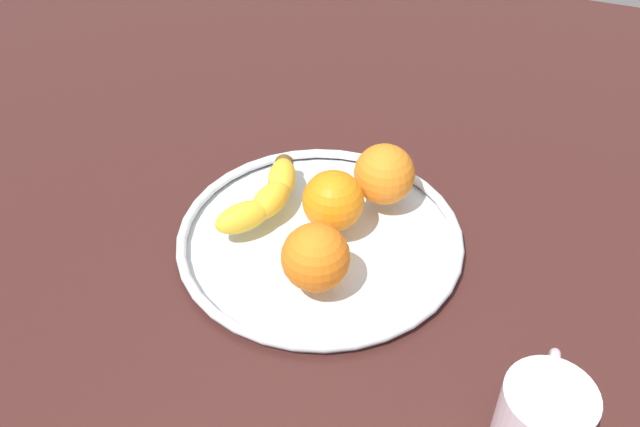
{
  "coord_description": "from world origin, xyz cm",
  "views": [
    {
      "loc": [
        -56.97,
        -21.64,
        58.85
      ],
      "look_at": [
        0.0,
        0.0,
        4.8
      ],
      "focal_mm": 39.49,
      "sensor_mm": 36.0,
      "label": 1
    }
  ],
  "objects_px": {
    "orange_back_left": "(384,174)",
    "ambient_mug": "(542,421)",
    "orange_back_right": "(316,257)",
    "orange_front_right": "(333,201)",
    "banana": "(266,196)",
    "fruit_bowl": "(320,238)"
  },
  "relations": [
    {
      "from": "orange_back_right",
      "to": "ambient_mug",
      "type": "relative_size",
      "value": 0.64
    },
    {
      "from": "fruit_bowl",
      "to": "banana",
      "type": "relative_size",
      "value": 2.06
    },
    {
      "from": "fruit_bowl",
      "to": "orange_back_left",
      "type": "xyz_separation_m",
      "value": [
        0.09,
        -0.05,
        0.05
      ]
    },
    {
      "from": "banana",
      "to": "orange_back_left",
      "type": "height_order",
      "value": "orange_back_left"
    },
    {
      "from": "banana",
      "to": "fruit_bowl",
      "type": "bearing_deg",
      "value": -94.32
    },
    {
      "from": "orange_front_right",
      "to": "ambient_mug",
      "type": "xyz_separation_m",
      "value": [
        -0.2,
        -0.27,
        -0.01
      ]
    },
    {
      "from": "orange_back_left",
      "to": "ambient_mug",
      "type": "xyz_separation_m",
      "value": [
        -0.27,
        -0.23,
        -0.01
      ]
    },
    {
      "from": "ambient_mug",
      "to": "fruit_bowl",
      "type": "bearing_deg",
      "value": 56.5
    },
    {
      "from": "orange_front_right",
      "to": "orange_back_left",
      "type": "xyz_separation_m",
      "value": [
        0.07,
        -0.04,
        0.0
      ]
    },
    {
      "from": "orange_front_right",
      "to": "banana",
      "type": "bearing_deg",
      "value": 89.99
    },
    {
      "from": "banana",
      "to": "orange_back_right",
      "type": "bearing_deg",
      "value": -123.44
    },
    {
      "from": "fruit_bowl",
      "to": "orange_back_left",
      "type": "relative_size",
      "value": 4.54
    },
    {
      "from": "fruit_bowl",
      "to": "orange_front_right",
      "type": "xyz_separation_m",
      "value": [
        0.02,
        -0.01,
        0.05
      ]
    },
    {
      "from": "orange_front_right",
      "to": "orange_back_left",
      "type": "distance_m",
      "value": 0.08
    },
    {
      "from": "orange_front_right",
      "to": "ambient_mug",
      "type": "bearing_deg",
      "value": -127.13
    },
    {
      "from": "orange_back_left",
      "to": "ambient_mug",
      "type": "relative_size",
      "value": 0.64
    },
    {
      "from": "banana",
      "to": "orange_front_right",
      "type": "xyz_separation_m",
      "value": [
        -0.0,
        -0.09,
        0.02
      ]
    },
    {
      "from": "banana",
      "to": "ambient_mug",
      "type": "xyz_separation_m",
      "value": [
        -0.2,
        -0.36,
        0.01
      ]
    },
    {
      "from": "banana",
      "to": "orange_front_right",
      "type": "height_order",
      "value": "orange_front_right"
    },
    {
      "from": "fruit_bowl",
      "to": "banana",
      "type": "xyz_separation_m",
      "value": [
        0.02,
        0.08,
        0.03
      ]
    },
    {
      "from": "orange_back_left",
      "to": "orange_back_right",
      "type": "bearing_deg",
      "value": 170.6
    },
    {
      "from": "orange_back_left",
      "to": "orange_front_right",
      "type": "bearing_deg",
      "value": 148.66
    }
  ]
}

